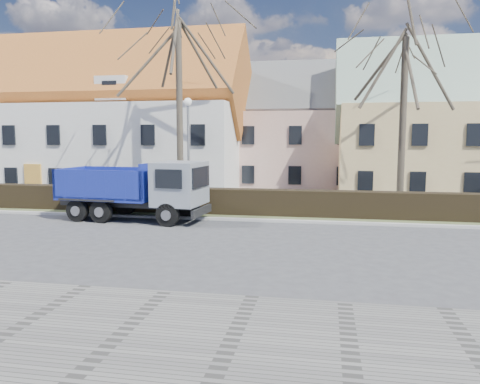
% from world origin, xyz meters
% --- Properties ---
extents(ground, '(120.00, 120.00, 0.00)m').
position_xyz_m(ground, '(0.00, 0.00, 0.00)').
color(ground, '#3D3E40').
extents(sidewalk_near, '(80.00, 5.00, 0.08)m').
position_xyz_m(sidewalk_near, '(0.00, -8.50, 0.04)').
color(sidewalk_near, slate).
rests_on(sidewalk_near, ground).
extents(curb_far, '(80.00, 0.30, 0.12)m').
position_xyz_m(curb_far, '(0.00, 4.60, 0.06)').
color(curb_far, '#AEABA6').
rests_on(curb_far, ground).
extents(grass_strip, '(80.00, 3.00, 0.10)m').
position_xyz_m(grass_strip, '(0.00, 6.20, 0.05)').
color(grass_strip, '#49542F').
rests_on(grass_strip, ground).
extents(hedge, '(60.00, 0.90, 1.30)m').
position_xyz_m(hedge, '(0.00, 6.00, 0.65)').
color(hedge, black).
rests_on(hedge, ground).
extents(building_white, '(26.80, 10.80, 9.50)m').
position_xyz_m(building_white, '(-13.00, 16.00, 4.75)').
color(building_white, silver).
rests_on(building_white, ground).
extents(building_pink, '(10.80, 8.80, 8.00)m').
position_xyz_m(building_pink, '(4.00, 20.00, 4.00)').
color(building_pink, '#D1A394').
rests_on(building_pink, ground).
extents(building_yellow, '(18.80, 10.80, 8.50)m').
position_xyz_m(building_yellow, '(16.00, 17.00, 4.25)').
color(building_yellow, '#D8B877').
rests_on(building_yellow, ground).
extents(tree_1, '(9.20, 9.20, 12.65)m').
position_xyz_m(tree_1, '(-2.00, 8.50, 6.33)').
color(tree_1, '#3E362B').
rests_on(tree_1, ground).
extents(tree_2, '(8.00, 8.00, 11.00)m').
position_xyz_m(tree_2, '(10.00, 8.50, 5.50)').
color(tree_2, '#3E362B').
rests_on(tree_2, ground).
extents(dump_truck, '(7.54, 3.36, 2.93)m').
position_xyz_m(dump_truck, '(-3.15, 3.94, 1.47)').
color(dump_truck, navy).
rests_on(dump_truck, ground).
extents(streetlight, '(0.48, 0.48, 6.09)m').
position_xyz_m(streetlight, '(-1.05, 7.00, 3.05)').
color(streetlight, gray).
rests_on(streetlight, ground).
extents(cart_frame, '(0.78, 0.54, 0.65)m').
position_xyz_m(cart_frame, '(-6.38, 4.35, 0.33)').
color(cart_frame, silver).
rests_on(cart_frame, ground).
extents(parked_car_a, '(4.16, 2.95, 1.32)m').
position_xyz_m(parked_car_a, '(-7.49, 9.51, 0.66)').
color(parked_car_a, black).
rests_on(parked_car_a, ground).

